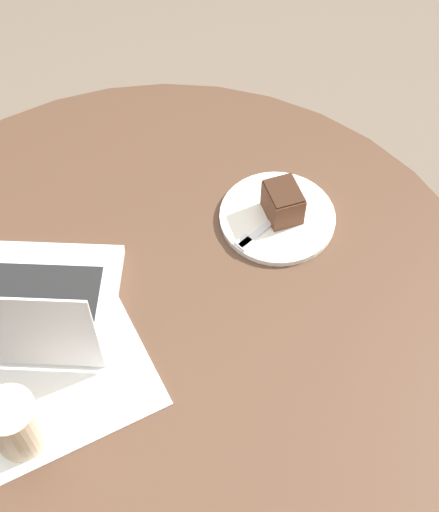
% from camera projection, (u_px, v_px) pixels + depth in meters
% --- Properties ---
extents(ground_plane, '(12.00, 12.00, 0.00)m').
position_uv_depth(ground_plane, '(177.00, 469.00, 1.82)').
color(ground_plane, '#6B5B4C').
extents(dining_table, '(1.21, 1.21, 0.75)m').
position_uv_depth(dining_table, '(160.00, 356.00, 1.31)').
color(dining_table, '#4C3323').
rests_on(dining_table, ground_plane).
extents(paper_document, '(0.36, 0.35, 0.00)m').
position_uv_depth(paper_document, '(55.00, 365.00, 1.16)').
color(paper_document, white).
rests_on(paper_document, dining_table).
extents(plate, '(0.22, 0.22, 0.01)m').
position_uv_depth(plate, '(277.00, 217.00, 1.34)').
color(plate, silver).
rests_on(plate, dining_table).
extents(cake_slice, '(0.08, 0.07, 0.07)m').
position_uv_depth(cake_slice, '(283.00, 202.00, 1.31)').
color(cake_slice, brown).
rests_on(cake_slice, plate).
extents(fork, '(0.11, 0.16, 0.00)m').
position_uv_depth(fork, '(265.00, 227.00, 1.31)').
color(fork, silver).
rests_on(fork, plate).
extents(coffee_glass, '(0.08, 0.08, 0.11)m').
position_uv_depth(coffee_glass, '(16.00, 424.00, 1.05)').
color(coffee_glass, '#C6AD89').
rests_on(coffee_glass, dining_table).
extents(laptop, '(0.32, 0.39, 0.22)m').
position_uv_depth(laptop, '(11.00, 307.00, 1.19)').
color(laptop, silver).
rests_on(laptop, dining_table).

